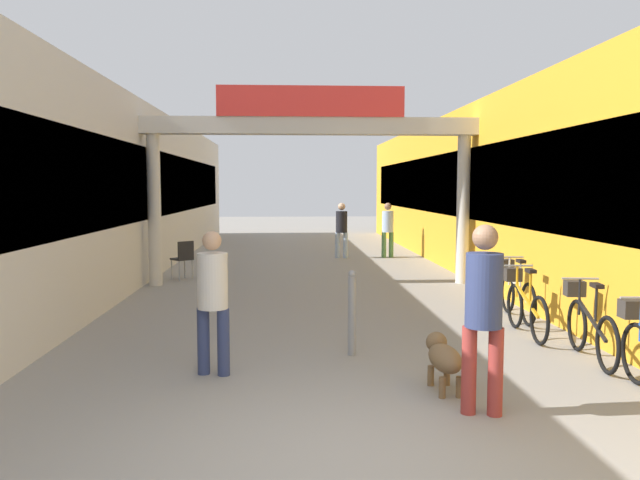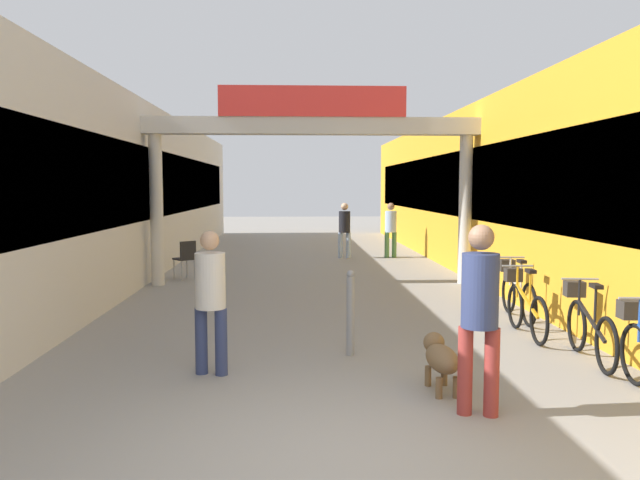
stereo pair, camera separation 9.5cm
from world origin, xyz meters
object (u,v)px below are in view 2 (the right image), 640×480
at_px(pedestrian_carrying_crate, 345,227).
at_px(bicycle_black_second, 588,325).
at_px(pedestrian_with_dog, 480,306).
at_px(pedestrian_companion, 210,293).
at_px(bicycle_silver_farthest, 516,291).
at_px(cafe_chair_black_nearer, 186,256).
at_px(pedestrian_elderly_walking, 391,226).
at_px(bicycle_orange_third, 524,305).
at_px(dog_on_leash, 440,357).
at_px(bollard_post_metal, 350,312).

xyz_separation_m(pedestrian_carrying_crate, bicycle_black_second, (2.09, -11.09, -0.50)).
bearing_deg(pedestrian_carrying_crate, pedestrian_with_dog, -89.14).
bearing_deg(pedestrian_companion, bicycle_silver_farthest, 32.17).
bearing_deg(bicycle_black_second, pedestrian_with_dog, -136.65).
height_order(bicycle_silver_farthest, cafe_chair_black_nearer, bicycle_silver_farthest).
distance_m(pedestrian_companion, pedestrian_elderly_walking, 12.19).
distance_m(bicycle_black_second, bicycle_orange_third, 1.36).
height_order(dog_on_leash, bicycle_silver_farthest, bicycle_silver_farthest).
xyz_separation_m(pedestrian_elderly_walking, bicycle_black_second, (0.69, -11.16, -0.50)).
distance_m(pedestrian_carrying_crate, bicycle_black_second, 11.29).
xyz_separation_m(pedestrian_with_dog, bollard_post_metal, (-1.00, 2.13, -0.48)).
height_order(pedestrian_with_dog, bollard_post_metal, pedestrian_with_dog).
bearing_deg(bicycle_silver_farthest, dog_on_leash, -120.58).
bearing_deg(pedestrian_companion, cafe_chair_black_nearer, 101.80).
bearing_deg(pedestrian_elderly_walking, pedestrian_carrying_crate, -176.93).
xyz_separation_m(bicycle_silver_farthest, cafe_chair_black_nearer, (-6.08, 4.50, 0.10)).
height_order(pedestrian_companion, bicycle_silver_farthest, pedestrian_companion).
distance_m(pedestrian_carrying_crate, bicycle_orange_third, 9.94).
distance_m(bicycle_black_second, bollard_post_metal, 2.92).
xyz_separation_m(bicycle_black_second, bicycle_silver_farthest, (-0.01, 2.45, 0.00)).
distance_m(pedestrian_carrying_crate, pedestrian_elderly_walking, 1.40).
xyz_separation_m(dog_on_leash, bollard_post_metal, (-0.82, 1.40, 0.20)).
relative_size(pedestrian_carrying_crate, pedestrian_elderly_walking, 1.00).
bearing_deg(cafe_chair_black_nearer, dog_on_leash, -63.43).
height_order(pedestrian_with_dog, bicycle_silver_farthest, pedestrian_with_dog).
relative_size(pedestrian_companion, bicycle_silver_farthest, 0.97).
bearing_deg(bollard_post_metal, cafe_chair_black_nearer, 115.75).
bearing_deg(pedestrian_carrying_crate, bicycle_silver_farthest, -76.45).
distance_m(bicycle_orange_third, bicycle_silver_farthest, 1.16).
relative_size(bicycle_orange_third, bicycle_silver_farthest, 1.00).
bearing_deg(pedestrian_companion, bicycle_orange_third, 22.17).
height_order(pedestrian_companion, pedestrian_carrying_crate, pedestrian_carrying_crate).
distance_m(pedestrian_with_dog, bicycle_silver_farthest, 4.68).
height_order(bicycle_orange_third, cafe_chair_black_nearer, bicycle_orange_third).
relative_size(pedestrian_with_dog, pedestrian_carrying_crate, 1.08).
height_order(pedestrian_with_dog, dog_on_leash, pedestrian_with_dog).
relative_size(pedestrian_with_dog, bicycle_orange_third, 1.06).
distance_m(pedestrian_with_dog, pedestrian_elderly_walking, 13.01).
bearing_deg(bicycle_black_second, bicycle_silver_farthest, 90.15).
bearing_deg(bicycle_silver_farthest, pedestrian_companion, -147.83).
bearing_deg(bollard_post_metal, pedestrian_companion, -155.55).
xyz_separation_m(pedestrian_elderly_walking, bollard_post_metal, (-2.21, -10.82, -0.39)).
distance_m(pedestrian_companion, cafe_chair_black_nearer, 7.52).
height_order(pedestrian_companion, pedestrian_elderly_walking, pedestrian_elderly_walking).
distance_m(pedestrian_elderly_walking, bicycle_orange_third, 9.86).
bearing_deg(dog_on_leash, pedestrian_carrying_crate, 90.05).
xyz_separation_m(pedestrian_with_dog, pedestrian_carrying_crate, (-0.19, 12.88, -0.09)).
bearing_deg(bicycle_black_second, pedestrian_carrying_crate, 100.67).
bearing_deg(pedestrian_elderly_walking, bicycle_silver_farthest, -85.51).
height_order(bicycle_orange_third, bollard_post_metal, bollard_post_metal).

